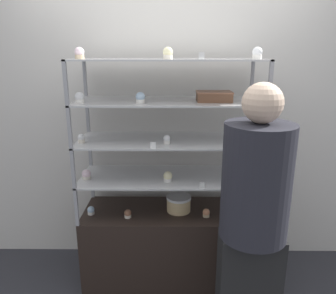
% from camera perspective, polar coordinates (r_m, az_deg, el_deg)
% --- Properties ---
extents(ground_plane, '(20.00, 20.00, 0.00)m').
position_cam_1_polar(ground_plane, '(2.98, 0.00, -21.48)').
color(ground_plane, '#2D2D33').
extents(back_wall, '(8.00, 0.05, 2.60)m').
position_cam_1_polar(back_wall, '(2.81, 0.09, 5.45)').
color(back_wall, silver).
rests_on(back_wall, ground_plane).
extents(display_base, '(1.33, 0.51, 0.61)m').
position_cam_1_polar(display_base, '(2.81, 0.00, -16.53)').
color(display_base, black).
rests_on(display_base, ground_plane).
extents(display_riser_lower, '(1.33, 0.51, 0.29)m').
position_cam_1_polar(display_riser_lower, '(2.54, 0.00, -5.42)').
color(display_riser_lower, '#99999E').
rests_on(display_riser_lower, display_base).
extents(display_riser_middle, '(1.33, 0.51, 0.29)m').
position_cam_1_polar(display_riser_middle, '(2.45, 0.00, 0.94)').
color(display_riser_middle, '#99999E').
rests_on(display_riser_middle, display_riser_lower).
extents(display_riser_upper, '(1.33, 0.51, 0.29)m').
position_cam_1_polar(display_riser_upper, '(2.39, 0.00, 7.71)').
color(display_riser_upper, '#99999E').
rests_on(display_riser_upper, display_riser_middle).
extents(display_riser_top, '(1.33, 0.51, 0.29)m').
position_cam_1_polar(display_riser_top, '(2.36, 0.00, 14.72)').
color(display_riser_top, '#99999E').
rests_on(display_riser_top, display_riser_upper).
extents(layer_cake_centerpiece, '(0.19, 0.19, 0.12)m').
position_cam_1_polar(layer_cake_centerpiece, '(2.62, 1.87, -9.79)').
color(layer_cake_centerpiece, '#DBBC84').
rests_on(layer_cake_centerpiece, display_base).
extents(sheet_cake_frosted, '(0.25, 0.18, 0.07)m').
position_cam_1_polar(sheet_cake_frosted, '(2.36, 8.02, 8.74)').
color(sheet_cake_frosted, brown).
rests_on(sheet_cake_frosted, display_riser_upper).
extents(cupcake_0, '(0.05, 0.05, 0.06)m').
position_cam_1_polar(cupcake_0, '(2.65, -13.26, -10.72)').
color(cupcake_0, white).
rests_on(cupcake_0, display_base).
extents(cupcake_1, '(0.05, 0.05, 0.06)m').
position_cam_1_polar(cupcake_1, '(2.55, -7.01, -11.47)').
color(cupcake_1, beige).
rests_on(cupcake_1, display_base).
extents(cupcake_2, '(0.05, 0.05, 0.06)m').
position_cam_1_polar(cupcake_2, '(2.56, 6.67, -11.35)').
color(cupcake_2, '#CCB28C').
rests_on(cupcake_2, display_base).
extents(cupcake_3, '(0.05, 0.05, 0.06)m').
position_cam_1_polar(cupcake_3, '(2.60, 13.82, -11.36)').
color(cupcake_3, white).
rests_on(cupcake_3, display_base).
extents(price_tag_0, '(0.04, 0.00, 0.04)m').
position_cam_1_polar(price_tag_0, '(2.47, 10.20, -12.87)').
color(price_tag_0, white).
rests_on(price_tag_0, display_base).
extents(cupcake_4, '(0.07, 0.07, 0.07)m').
position_cam_1_polar(cupcake_4, '(2.55, -14.02, -4.67)').
color(cupcake_4, beige).
rests_on(cupcake_4, display_riser_lower).
extents(cupcake_5, '(0.07, 0.07, 0.07)m').
position_cam_1_polar(cupcake_5, '(2.43, -0.12, -5.18)').
color(cupcake_5, white).
rests_on(cupcake_5, display_riser_lower).
extents(cupcake_6, '(0.07, 0.07, 0.07)m').
position_cam_1_polar(cupcake_6, '(2.53, 13.53, -4.76)').
color(cupcake_6, white).
rests_on(cupcake_6, display_riser_lower).
extents(price_tag_1, '(0.04, 0.00, 0.04)m').
position_cam_1_polar(price_tag_1, '(2.32, 5.92, -6.67)').
color(price_tag_1, white).
rests_on(price_tag_1, display_riser_lower).
extents(cupcake_7, '(0.05, 0.05, 0.06)m').
position_cam_1_polar(cupcake_7, '(2.43, -14.86, 1.43)').
color(cupcake_7, beige).
rests_on(cupcake_7, display_riser_middle).
extents(cupcake_8, '(0.05, 0.05, 0.06)m').
position_cam_1_polar(cupcake_8, '(2.32, -0.20, 1.29)').
color(cupcake_8, white).
rests_on(cupcake_8, display_riser_middle).
extents(cupcake_9, '(0.05, 0.05, 0.06)m').
position_cam_1_polar(cupcake_9, '(2.43, 14.92, 1.41)').
color(cupcake_9, beige).
rests_on(cupcake_9, display_riser_middle).
extents(price_tag_2, '(0.04, 0.00, 0.04)m').
position_cam_1_polar(price_tag_2, '(2.22, -2.62, 0.31)').
color(price_tag_2, white).
rests_on(price_tag_2, display_riser_middle).
extents(cupcake_10, '(0.06, 0.06, 0.08)m').
position_cam_1_polar(cupcake_10, '(2.33, -15.14, 8.25)').
color(cupcake_10, white).
rests_on(cupcake_10, display_riser_upper).
extents(cupcake_11, '(0.06, 0.06, 0.08)m').
position_cam_1_polar(cupcake_11, '(2.26, -4.84, 8.52)').
color(cupcake_11, white).
rests_on(cupcake_11, display_riser_upper).
extents(cupcake_12, '(0.06, 0.06, 0.08)m').
position_cam_1_polar(cupcake_12, '(2.40, 14.86, 8.47)').
color(cupcake_12, beige).
rests_on(cupcake_12, display_riser_upper).
extents(price_tag_3, '(0.04, 0.00, 0.04)m').
position_cam_1_polar(price_tag_3, '(2.20, 13.12, 7.58)').
color(price_tag_3, white).
rests_on(price_tag_3, display_riser_upper).
extents(cupcake_13, '(0.07, 0.07, 0.08)m').
position_cam_1_polar(cupcake_13, '(2.41, -15.16, 15.48)').
color(cupcake_13, '#CCB28C').
rests_on(cupcake_13, display_riser_top).
extents(cupcake_14, '(0.07, 0.07, 0.08)m').
position_cam_1_polar(cupcake_14, '(2.26, -0.02, 16.01)').
color(cupcake_14, beige).
rests_on(cupcake_14, display_riser_top).
extents(cupcake_15, '(0.07, 0.07, 0.08)m').
position_cam_1_polar(cupcake_15, '(2.32, 15.29, 15.46)').
color(cupcake_15, white).
rests_on(cupcake_15, display_riser_top).
extents(price_tag_4, '(0.04, 0.00, 0.04)m').
position_cam_1_polar(price_tag_4, '(2.14, 5.86, 15.52)').
color(price_tag_4, white).
rests_on(price_tag_4, display_riser_top).
extents(customer_figure, '(0.39, 0.39, 1.68)m').
position_cam_1_polar(customer_figure, '(2.02, 14.64, -11.78)').
color(customer_figure, black).
rests_on(customer_figure, ground_plane).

